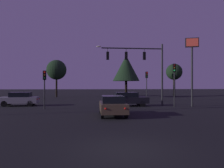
% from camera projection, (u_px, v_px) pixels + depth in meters
% --- Properties ---
extents(ground_plane, '(168.00, 168.00, 0.00)m').
position_uv_depth(ground_plane, '(102.00, 101.00, 32.21)').
color(ground_plane, black).
rests_on(ground_plane, ground).
extents(traffic_signal_mast_arm, '(7.67, 0.48, 7.04)m').
position_uv_depth(traffic_signal_mast_arm, '(141.00, 62.00, 24.64)').
color(traffic_signal_mast_arm, '#232326').
rests_on(traffic_signal_mast_arm, ground).
extents(traffic_light_corner_left, '(0.34, 0.37, 4.60)m').
position_uv_depth(traffic_light_corner_left, '(174.00, 76.00, 23.05)').
color(traffic_light_corner_left, '#232326').
rests_on(traffic_light_corner_left, ground).
extents(traffic_light_corner_right, '(0.37, 0.39, 3.71)m').
position_uv_depth(traffic_light_corner_right, '(45.00, 82.00, 20.83)').
color(traffic_light_corner_right, '#232326').
rests_on(traffic_light_corner_right, ground).
extents(traffic_light_median, '(0.36, 0.39, 4.22)m').
position_uv_depth(traffic_light_median, '(147.00, 80.00, 30.79)').
color(traffic_light_median, '#232326').
rests_on(traffic_light_median, ground).
extents(car_nearside_lane, '(1.92, 4.21, 1.52)m').
position_uv_depth(car_nearside_lane, '(113.00, 105.00, 16.39)').
color(car_nearside_lane, '#473828').
rests_on(car_nearside_lane, ground).
extents(car_crossing_left, '(4.58, 2.08, 1.52)m').
position_uv_depth(car_crossing_left, '(127.00, 99.00, 23.85)').
color(car_crossing_left, black).
rests_on(car_crossing_left, ground).
extents(car_crossing_right, '(4.19, 2.07, 1.52)m').
position_uv_depth(car_crossing_right, '(20.00, 99.00, 23.97)').
color(car_crossing_right, gray).
rests_on(car_crossing_right, ground).
extents(store_sign_illuminated, '(1.42, 0.61, 7.42)m').
position_uv_depth(store_sign_illuminated, '(192.00, 57.00, 23.38)').
color(store_sign_illuminated, '#232326').
rests_on(store_sign_illuminated, ground).
extents(tree_behind_sign, '(3.80, 3.80, 7.12)m').
position_uv_depth(tree_behind_sign, '(57.00, 70.00, 41.39)').
color(tree_behind_sign, black).
rests_on(tree_behind_sign, ground).
extents(tree_left_far, '(5.00, 5.00, 7.84)m').
position_uv_depth(tree_left_far, '(126.00, 68.00, 40.32)').
color(tree_left_far, black).
rests_on(tree_left_far, ground).
extents(tree_center_horizon, '(3.31, 3.31, 6.67)m').
position_uv_depth(tree_center_horizon, '(174.00, 72.00, 44.41)').
color(tree_center_horizon, black).
rests_on(tree_center_horizon, ground).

